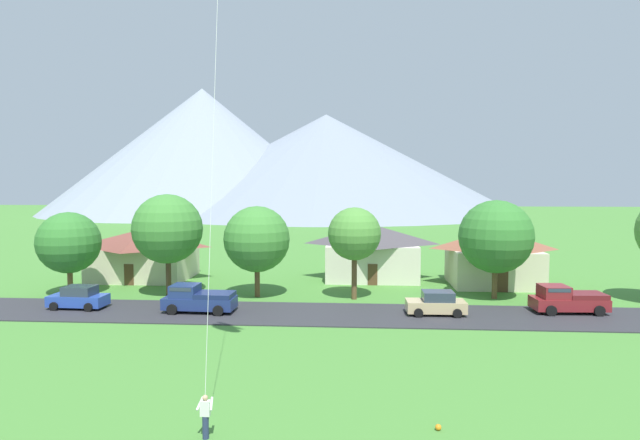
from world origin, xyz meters
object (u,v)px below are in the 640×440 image
at_px(tree_near_left, 168,229).
at_px(house_right_center, 493,256).
at_px(tree_center, 496,237).
at_px(tree_far_right, 257,239).
at_px(parked_car_blue_mid_west, 79,298).
at_px(house_left_center, 372,251).
at_px(tree_right_of_center, 354,234).
at_px(house_leftmost, 144,253).
at_px(pickup_truck_navy_west_side, 198,298).
at_px(soccer_ball, 438,427).
at_px(parked_car_tan_west_end, 436,303).
at_px(tree_left_of_center, 69,243).
at_px(pickup_truck_maroon_east_side, 567,299).

bearing_deg(tree_near_left, house_right_center, 12.28).
distance_m(tree_near_left, tree_center, 27.28).
bearing_deg(tree_far_right, parked_car_blue_mid_west, -158.25).
height_order(house_left_center, house_right_center, house_left_center).
bearing_deg(tree_right_of_center, house_leftmost, 159.75).
height_order(house_left_center, pickup_truck_navy_west_side, house_left_center).
distance_m(house_right_center, soccer_ball, 30.49).
bearing_deg(parked_car_tan_west_end, tree_near_left, 166.46).
height_order(tree_left_of_center, parked_car_blue_mid_west, tree_left_of_center).
bearing_deg(tree_left_of_center, pickup_truck_navy_west_side, -21.94).
bearing_deg(parked_car_tan_west_end, house_left_center, 107.16).
bearing_deg(tree_far_right, tree_center, 1.81).
bearing_deg(pickup_truck_navy_west_side, house_leftmost, 126.34).
distance_m(house_left_center, soccer_ball, 31.10).
height_order(tree_left_of_center, pickup_truck_navy_west_side, tree_left_of_center).
bearing_deg(tree_far_right, house_left_center, 40.88).
bearing_deg(tree_right_of_center, house_right_center, 27.49).
bearing_deg(pickup_truck_navy_west_side, parked_car_tan_west_end, 1.36).
bearing_deg(tree_center, house_right_center, 76.41).
bearing_deg(pickup_truck_maroon_east_side, house_left_center, 137.98).
distance_m(house_leftmost, parked_car_tan_west_end, 29.60).
bearing_deg(soccer_ball, tree_far_right, 116.82).
bearing_deg(house_right_center, house_leftmost, 178.33).
bearing_deg(parked_car_blue_mid_west, pickup_truck_navy_west_side, -2.77).
height_order(tree_right_of_center, soccer_ball, tree_right_of_center).
xyz_separation_m(house_leftmost, pickup_truck_navy_west_side, (9.45, -12.84, -1.51)).
bearing_deg(pickup_truck_maroon_east_side, tree_center, 130.93).
relative_size(house_left_center, tree_near_left, 1.11).
xyz_separation_m(house_left_center, tree_center, (9.84, -7.87, 2.31)).
relative_size(tree_center, pickup_truck_navy_west_side, 1.54).
bearing_deg(pickup_truck_navy_west_side, house_right_center, 25.93).
height_order(house_left_center, parked_car_blue_mid_west, house_left_center).
distance_m(house_left_center, house_right_center, 11.43).
distance_m(house_leftmost, tree_near_left, 9.41).
height_order(house_right_center, pickup_truck_navy_west_side, house_right_center).
xyz_separation_m(tree_left_of_center, soccer_ball, (27.34, -22.03, -4.36)).
bearing_deg(soccer_ball, pickup_truck_maroon_east_side, 56.53).
distance_m(tree_center, tree_right_of_center, 11.59).
height_order(tree_near_left, parked_car_blue_mid_west, tree_near_left).
relative_size(house_right_center, tree_far_right, 1.11).
bearing_deg(pickup_truck_navy_west_side, tree_near_left, 127.20).
xyz_separation_m(tree_left_of_center, parked_car_blue_mid_west, (3.30, -4.63, -3.61)).
bearing_deg(house_left_center, house_leftmost, -177.08).
relative_size(tree_center, tree_right_of_center, 1.08).
xyz_separation_m(parked_car_tan_west_end, parked_car_blue_mid_west, (-26.69, 0.04, 0.00)).
distance_m(house_leftmost, house_right_center, 33.85).
bearing_deg(tree_right_of_center, pickup_truck_navy_west_side, -155.88).
distance_m(house_leftmost, tree_right_of_center, 22.46).
distance_m(tree_right_of_center, tree_far_right, 8.12).
bearing_deg(soccer_ball, pickup_truck_navy_west_side, 130.98).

